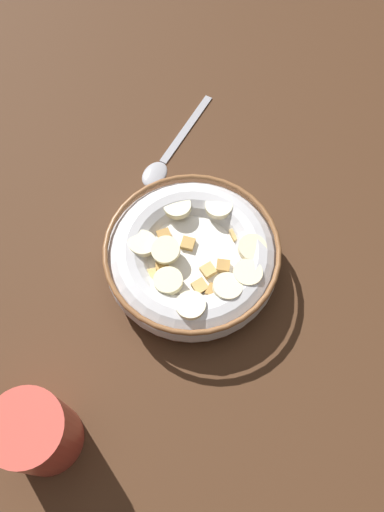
{
  "coord_description": "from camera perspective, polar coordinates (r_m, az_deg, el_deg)",
  "views": [
    {
      "loc": [
        -14.31,
        20.9,
        55.64
      ],
      "look_at": [
        0.0,
        0.0,
        3.0
      ],
      "focal_mm": 36.31,
      "sensor_mm": 36.0,
      "label": 1
    }
  ],
  "objects": [
    {
      "name": "cereal_bowl",
      "position": [
        0.59,
        0.01,
        -0.12
      ],
      "size": [
        19.73,
        19.73,
        5.59
      ],
      "color": "silver",
      "rests_on": "ground_plane"
    },
    {
      "name": "spoon",
      "position": [
        0.69,
        -2.98,
        10.75
      ],
      "size": [
        3.53,
        17.01,
        0.8
      ],
      "color": "#A5A5AD",
      "rests_on": "ground_plane"
    },
    {
      "name": "coffee_mug",
      "position": [
        0.53,
        -16.85,
        -18.07
      ],
      "size": [
        10.14,
        7.16,
        9.22
      ],
      "color": "#D84C3F",
      "rests_on": "ground_plane"
    },
    {
      "name": "ground_plane",
      "position": [
        0.62,
        0.0,
        -1.6
      ],
      "size": [
        117.63,
        117.63,
        2.0
      ],
      "primitive_type": "cube",
      "color": "#472B19"
    }
  ]
}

